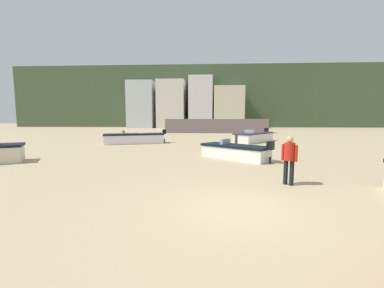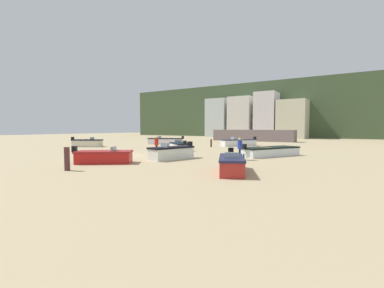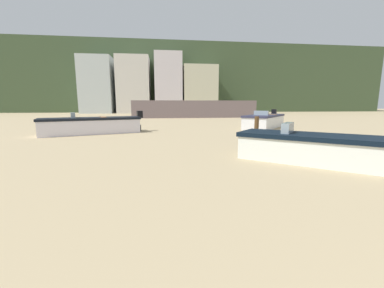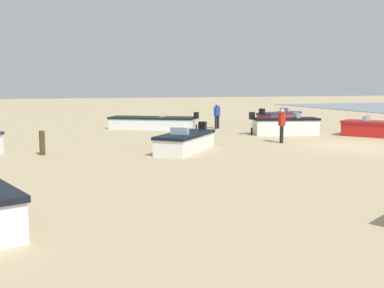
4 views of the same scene
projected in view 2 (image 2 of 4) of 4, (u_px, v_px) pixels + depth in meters
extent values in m
plane|color=tan|center=(121.00, 156.00, 22.24)|extent=(160.00, 160.00, 0.00)
cube|color=#3D4F32|center=(293.00, 112.00, 77.47)|extent=(90.00, 32.00, 13.85)
cube|color=slate|center=(253.00, 135.00, 47.08)|extent=(14.45, 2.40, 1.99)
cube|color=silver|center=(219.00, 118.00, 68.89)|extent=(5.39, 5.24, 9.74)
cube|color=silver|center=(242.00, 117.00, 65.98)|extent=(5.63, 6.29, 9.88)
cube|color=silver|center=(266.00, 115.00, 62.16)|extent=(4.83, 5.12, 10.59)
cube|color=beige|center=(293.00, 119.00, 59.79)|extent=(6.11, 6.66, 8.51)
cube|color=white|center=(270.00, 152.00, 21.99)|extent=(3.93, 5.34, 0.64)
cube|color=black|center=(270.00, 148.00, 21.96)|extent=(4.05, 5.47, 0.12)
cube|color=black|center=(244.00, 147.00, 20.61)|extent=(0.41, 0.40, 0.40)
cylinder|color=black|center=(244.00, 156.00, 20.65)|extent=(0.14, 0.14, 0.32)
cube|color=#986E42|center=(264.00, 147.00, 21.65)|extent=(1.35, 0.88, 0.08)
cube|color=white|center=(171.00, 154.00, 19.71)|extent=(2.01, 3.61, 0.81)
cube|color=black|center=(171.00, 148.00, 19.68)|extent=(2.11, 3.73, 0.12)
cube|color=black|center=(190.00, 144.00, 20.98)|extent=(0.38, 0.35, 0.40)
cylinder|color=black|center=(190.00, 155.00, 21.03)|extent=(0.12, 0.12, 0.41)
cube|color=#8C9EA8|center=(165.00, 145.00, 19.26)|extent=(0.76, 0.37, 0.28)
cube|color=white|center=(238.00, 143.00, 34.33)|extent=(3.98, 4.34, 0.74)
cube|color=#2A2C45|center=(238.00, 140.00, 34.30)|extent=(4.11, 4.47, 0.12)
cube|color=black|center=(255.00, 138.00, 35.02)|extent=(0.43, 0.42, 0.40)
cylinder|color=black|center=(255.00, 144.00, 35.06)|extent=(0.14, 0.14, 0.37)
cube|color=#8C9EA8|center=(233.00, 138.00, 34.06)|extent=(0.82, 0.73, 0.28)
cube|color=#9A6E41|center=(242.00, 139.00, 34.47)|extent=(1.13, 1.00, 0.08)
cube|color=red|center=(104.00, 158.00, 17.53)|extent=(3.64, 3.21, 0.70)
cube|color=maroon|center=(104.00, 152.00, 17.51)|extent=(3.77, 3.34, 0.12)
cube|color=black|center=(74.00, 149.00, 17.37)|extent=(0.42, 0.42, 0.40)
cylinder|color=black|center=(75.00, 161.00, 17.41)|extent=(0.14, 0.14, 0.35)
cube|color=#8C9EA8|center=(114.00, 149.00, 17.54)|extent=(0.68, 0.82, 0.28)
cube|color=beige|center=(88.00, 144.00, 32.82)|extent=(3.63, 2.89, 0.78)
cube|color=black|center=(87.00, 140.00, 32.79)|extent=(3.76, 3.01, 0.12)
cube|color=black|center=(73.00, 138.00, 32.88)|extent=(0.40, 0.42, 0.40)
cylinder|color=black|center=(73.00, 145.00, 32.93)|extent=(0.14, 0.14, 0.39)
cube|color=#8C9EA8|center=(92.00, 138.00, 32.75)|extent=(0.59, 0.84, 0.28)
cube|color=#95674B|center=(84.00, 140.00, 32.81)|extent=(0.80, 1.17, 0.08)
cube|color=white|center=(165.00, 142.00, 38.28)|extent=(5.02, 2.95, 0.74)
cube|color=black|center=(165.00, 139.00, 38.25)|extent=(5.14, 3.06, 0.12)
cube|color=black|center=(183.00, 137.00, 37.68)|extent=(0.37, 0.40, 0.40)
cylinder|color=black|center=(183.00, 143.00, 37.73)|extent=(0.13, 0.13, 0.37)
cube|color=#8C9EA8|center=(160.00, 137.00, 38.42)|extent=(0.47, 0.86, 0.28)
cube|color=#976A49|center=(169.00, 138.00, 38.12)|extent=(0.63, 1.20, 0.08)
cube|color=white|center=(179.00, 147.00, 28.00)|extent=(3.61, 3.29, 0.63)
cube|color=black|center=(179.00, 143.00, 27.97)|extent=(3.73, 3.42, 0.12)
cube|color=black|center=(185.00, 143.00, 26.05)|extent=(0.42, 0.43, 0.40)
cylinder|color=black|center=(185.00, 150.00, 26.09)|extent=(0.14, 0.14, 0.32)
cube|color=#8C9EA8|center=(178.00, 141.00, 28.57)|extent=(0.63, 0.70, 0.28)
cube|color=#B22924|center=(231.00, 166.00, 13.83)|extent=(2.57, 3.73, 0.72)
cube|color=#222443|center=(232.00, 158.00, 13.80)|extent=(2.69, 3.86, 0.12)
cube|color=black|center=(231.00, 151.00, 15.74)|extent=(0.41, 0.39, 0.40)
cylinder|color=black|center=(231.00, 164.00, 15.79)|extent=(0.13, 0.13, 0.36)
cube|color=#8C9EA8|center=(232.00, 155.00, 13.17)|extent=(0.72, 0.48, 0.28)
cylinder|color=#4F2D2C|center=(67.00, 159.00, 14.47)|extent=(0.29, 0.29, 1.28)
cylinder|color=#4A331D|center=(211.00, 143.00, 32.33)|extent=(0.22, 0.22, 0.95)
cylinder|color=black|center=(157.00, 150.00, 22.95)|extent=(0.20, 0.20, 0.82)
cylinder|color=black|center=(156.00, 150.00, 23.14)|extent=(0.20, 0.20, 0.82)
cylinder|color=#B32013|center=(156.00, 142.00, 23.00)|extent=(0.48, 0.48, 0.58)
cylinder|color=#B32013|center=(157.00, 143.00, 22.79)|extent=(0.13, 0.13, 0.54)
cylinder|color=#B32013|center=(156.00, 142.00, 23.21)|extent=(0.13, 0.13, 0.54)
sphere|color=tan|center=(156.00, 137.00, 22.98)|extent=(0.31, 0.31, 0.22)
cylinder|color=black|center=(240.00, 154.00, 19.18)|extent=(0.18, 0.18, 0.82)
cylinder|color=black|center=(240.00, 154.00, 19.38)|extent=(0.18, 0.18, 0.82)
cylinder|color=#263AA7|center=(240.00, 145.00, 19.24)|extent=(0.44, 0.44, 0.58)
cylinder|color=#263AA7|center=(240.00, 145.00, 19.03)|extent=(0.12, 0.12, 0.54)
cylinder|color=#263AA7|center=(240.00, 145.00, 19.46)|extent=(0.12, 0.12, 0.54)
sphere|color=tan|center=(240.00, 139.00, 19.21)|extent=(0.28, 0.28, 0.22)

